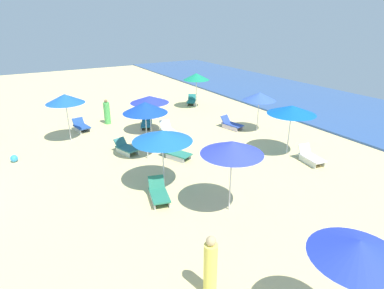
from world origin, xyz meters
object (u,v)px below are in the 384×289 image
at_px(lounge_chair_3_0, 81,126).
at_px(umbrella_4, 259,96).
at_px(lounge_chair_5_0, 177,153).
at_px(umbrella_9, 150,99).
at_px(lounge_chair_4_0, 231,124).
at_px(beachgoer_0, 210,267).
at_px(umbrella_0, 162,136).
at_px(lounge_chair_9_1, 147,123).
at_px(umbrella_3, 65,99).
at_px(umbrella_5, 145,107).
at_px(lounge_chair_1_0, 311,157).
at_px(umbrella_2, 359,249).
at_px(lounge_chair_0_0, 159,193).
at_px(beachgoer_1, 107,113).
at_px(beach_ball_2, 14,158).
at_px(umbrella_8, 196,77).
at_px(lounge_chair_8_0, 191,101).
at_px(lounge_chair_9_0, 169,130).
at_px(lounge_chair_5_1, 126,148).
at_px(umbrella_7, 232,147).
at_px(umbrella_1, 292,110).

distance_m(lounge_chair_3_0, umbrella_4, 10.62).
distance_m(lounge_chair_5_0, umbrella_9, 4.39).
bearing_deg(lounge_chair_4_0, beachgoer_0, -141.06).
bearing_deg(umbrella_0, lounge_chair_9_1, 162.26).
height_order(umbrella_3, umbrella_9, umbrella_3).
xyz_separation_m(umbrella_5, lounge_chair_5_0, (0.71, 1.20, -2.23)).
xyz_separation_m(lounge_chair_1_0, lounge_chair_9_1, (-8.70, -4.55, -0.06)).
relative_size(umbrella_0, umbrella_5, 0.85).
bearing_deg(umbrella_2, umbrella_9, 172.48).
bearing_deg(beachgoer_0, lounge_chair_0_0, 53.61).
xyz_separation_m(lounge_chair_1_0, umbrella_2, (6.40, -6.59, 2.10)).
height_order(umbrella_0, lounge_chair_3_0, umbrella_0).
xyz_separation_m(beachgoer_1, beach_ball_2, (3.44, -5.50, -0.55)).
distance_m(lounge_chair_3_0, lounge_chair_9_1, 3.86).
relative_size(umbrella_8, beachgoer_0, 1.52).
bearing_deg(lounge_chair_1_0, umbrella_3, 145.74).
distance_m(umbrella_8, lounge_chair_8_0, 2.40).
xyz_separation_m(lounge_chair_1_0, umbrella_4, (-4.66, 0.81, 1.81)).
height_order(lounge_chair_1_0, beach_ball_2, lounge_chair_1_0).
bearing_deg(beach_ball_2, umbrella_4, 79.21).
xyz_separation_m(lounge_chair_3_0, lounge_chair_4_0, (4.21, 7.95, -0.00)).
distance_m(umbrella_0, umbrella_5, 2.91).
height_order(lounge_chair_8_0, lounge_chair_9_0, lounge_chair_9_0).
height_order(lounge_chair_5_1, umbrella_9, umbrella_9).
relative_size(lounge_chair_0_0, lounge_chair_4_0, 0.94).
relative_size(lounge_chair_5_1, lounge_chair_9_1, 0.88).
bearing_deg(umbrella_4, lounge_chair_1_0, -9.82).
xyz_separation_m(umbrella_3, lounge_chair_5_0, (5.09, 3.90, -2.05)).
distance_m(umbrella_7, umbrella_8, 13.53).
bearing_deg(lounge_chair_0_0, lounge_chair_8_0, 68.91).
height_order(lounge_chair_4_0, umbrella_5, umbrella_5).
bearing_deg(umbrella_8, lounge_chair_5_1, -53.55).
height_order(lounge_chair_0_0, lounge_chair_1_0, lounge_chair_0_0).
relative_size(umbrella_1, umbrella_5, 0.88).
bearing_deg(beach_ball_2, umbrella_7, 37.06).
distance_m(lounge_chair_3_0, umbrella_7, 11.74).
bearing_deg(lounge_chair_5_0, lounge_chair_9_0, 45.85).
bearing_deg(umbrella_3, umbrella_8, 103.27).
relative_size(umbrella_5, lounge_chair_5_1, 1.94).
relative_size(lounge_chair_1_0, umbrella_4, 0.62).
distance_m(lounge_chair_8_0, lounge_chair_9_0, 6.97).
xyz_separation_m(lounge_chair_0_0, umbrella_9, (-7.00, 2.75, 1.72)).
relative_size(umbrella_3, lounge_chair_8_0, 1.89).
bearing_deg(beachgoer_0, umbrella_2, -82.63).
bearing_deg(umbrella_2, lounge_chair_5_1, -177.85).
relative_size(umbrella_0, umbrella_4, 1.02).
relative_size(umbrella_2, lounge_chair_5_0, 1.73).
xyz_separation_m(lounge_chair_0_0, lounge_chair_4_0, (-5.22, 7.26, -0.00)).
height_order(umbrella_4, umbrella_7, umbrella_7).
distance_m(umbrella_8, beach_ball_2, 13.03).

